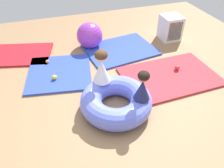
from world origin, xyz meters
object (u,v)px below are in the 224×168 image
at_px(inflatable_cushion, 116,101).
at_px(exercise_ball_large, 90,36).
at_px(play_ball_red, 177,68).
at_px(storage_cube, 171,28).
at_px(play_ball_orange, 47,62).
at_px(child_in_navy, 143,86).
at_px(child_in_white, 101,66).
at_px(play_ball_yellow, 54,77).

height_order(inflatable_cushion, exercise_ball_large, exercise_ball_large).
xyz_separation_m(play_ball_red, storage_cube, (0.55, 1.25, 0.19)).
bearing_deg(play_ball_orange, play_ball_red, -23.43).
bearing_deg(child_in_navy, child_in_white, 74.60).
bearing_deg(play_ball_yellow, storage_cube, 16.30).
distance_m(inflatable_cushion, play_ball_yellow, 1.32).
relative_size(play_ball_yellow, exercise_ball_large, 0.16).
height_order(play_ball_yellow, storage_cube, storage_cube).
xyz_separation_m(inflatable_cushion, play_ball_orange, (-0.91, 1.61, -0.09)).
bearing_deg(child_in_navy, play_ball_yellow, 80.73).
xyz_separation_m(play_ball_orange, exercise_ball_large, (0.99, 0.44, 0.21)).
bearing_deg(play_ball_red, play_ball_orange, 156.57).
bearing_deg(storage_cube, child_in_white, -144.79).
xyz_separation_m(play_ball_yellow, exercise_ball_large, (0.91, 1.03, 0.20)).
distance_m(inflatable_cushion, child_in_white, 0.57).
bearing_deg(play_ball_orange, play_ball_yellow, -82.63).
bearing_deg(storage_cube, child_in_navy, -129.12).
bearing_deg(child_in_navy, play_ball_red, -16.30).
bearing_deg(exercise_ball_large, child_in_navy, -84.30).
relative_size(inflatable_cushion, play_ball_red, 11.31).
bearing_deg(child_in_white, inflatable_cushion, -5.75).
relative_size(child_in_navy, storage_cube, 0.83).
xyz_separation_m(inflatable_cushion, exercise_ball_large, (0.08, 2.05, 0.12)).
distance_m(exercise_ball_large, storage_cube, 1.91).
xyz_separation_m(inflatable_cushion, storage_cube, (1.99, 1.84, 0.11)).
height_order(play_ball_orange, play_ball_yellow, play_ball_yellow).
bearing_deg(play_ball_red, child_in_white, -171.47).
xyz_separation_m(child_in_white, play_ball_red, (1.56, 0.23, -0.51)).
bearing_deg(inflatable_cushion, exercise_ball_large, 87.65).
distance_m(child_in_navy, child_in_white, 0.72).
bearing_deg(play_ball_orange, exercise_ball_large, 23.88).
relative_size(inflatable_cushion, child_in_navy, 2.37).
bearing_deg(inflatable_cushion, storage_cube, 42.88).
distance_m(child_in_white, exercise_ball_large, 1.73).
bearing_deg(exercise_ball_large, play_ball_yellow, -131.65).
relative_size(child_in_white, play_ball_yellow, 6.13).
relative_size(play_ball_red, play_ball_orange, 1.42).
relative_size(child_in_navy, play_ball_orange, 6.81).
bearing_deg(play_ball_yellow, child_in_white, -42.81).
distance_m(inflatable_cushion, play_ball_red, 1.56).
distance_m(play_ball_orange, storage_cube, 2.91).
height_order(exercise_ball_large, storage_cube, exercise_ball_large).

